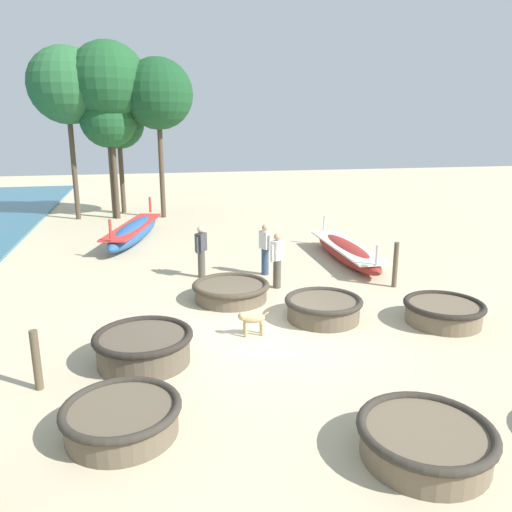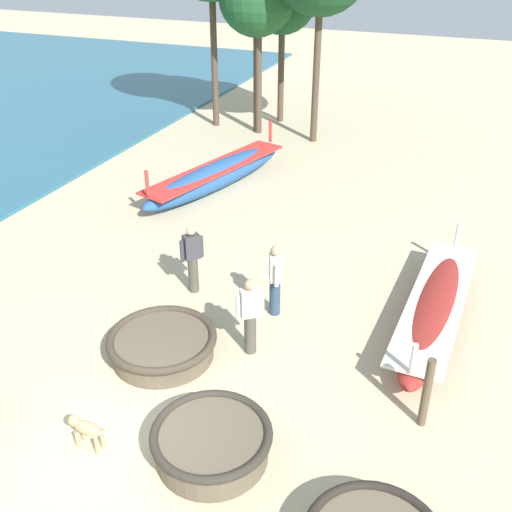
{
  "view_description": "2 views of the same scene",
  "coord_description": "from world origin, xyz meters",
  "px_view_note": "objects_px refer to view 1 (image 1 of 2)",
  "views": [
    {
      "loc": [
        -2.57,
        -9.87,
        4.42
      ],
      "look_at": [
        0.64,
        3.79,
        0.76
      ],
      "focal_mm": 35.0,
      "sensor_mm": 36.0,
      "label": 1
    },
    {
      "loc": [
        4.49,
        -5.19,
        7.08
      ],
      "look_at": [
        0.6,
        4.54,
        1.18
      ],
      "focal_mm": 42.0,
      "sensor_mm": 36.0,
      "label": 2
    }
  ],
  "objects_px": {
    "mooring_post_mid_beach": "(36,360)",
    "tree_leftmost": "(118,124)",
    "coracle_front_left": "(144,346)",
    "fisherman_standing_left": "(265,248)",
    "coracle_center": "(231,290)",
    "long_boat_green_hull": "(134,232)",
    "tree_rightmost": "(108,82)",
    "tree_center": "(67,86)",
    "dog": "(251,319)",
    "coracle_far_right": "(425,440)",
    "mooring_post_inland": "(395,265)",
    "coracle_front_right": "(444,311)",
    "fisherman_hauling": "(201,250)",
    "coracle_far_left": "(323,308)",
    "long_boat_blue_hull": "(347,251)",
    "coracle_tilted": "(122,417)",
    "tree_right_mid": "(158,94)",
    "tree_left_mid": "(108,120)",
    "fisherman_by_coracle": "(277,259)"
  },
  "relations": [
    {
      "from": "coracle_tilted",
      "to": "tree_left_mid",
      "type": "relative_size",
      "value": 0.29
    },
    {
      "from": "long_boat_blue_hull",
      "to": "tree_rightmost",
      "type": "bearing_deg",
      "value": 127.67
    },
    {
      "from": "coracle_front_left",
      "to": "coracle_far_right",
      "type": "bearing_deg",
      "value": -45.88
    },
    {
      "from": "coracle_center",
      "to": "fisherman_by_coracle",
      "type": "bearing_deg",
      "value": 26.53
    },
    {
      "from": "coracle_far_left",
      "to": "long_boat_green_hull",
      "type": "relative_size",
      "value": 0.3
    },
    {
      "from": "coracle_center",
      "to": "long_boat_green_hull",
      "type": "xyz_separation_m",
      "value": [
        -2.48,
        7.63,
        0.14
      ]
    },
    {
      "from": "coracle_front_right",
      "to": "long_boat_blue_hull",
      "type": "bearing_deg",
      "value": 89.75
    },
    {
      "from": "coracle_center",
      "to": "coracle_front_left",
      "type": "distance_m",
      "value": 3.88
    },
    {
      "from": "long_boat_green_hull",
      "to": "tree_rightmost",
      "type": "bearing_deg",
      "value": 98.36
    },
    {
      "from": "fisherman_standing_left",
      "to": "mooring_post_inland",
      "type": "bearing_deg",
      "value": -31.89
    },
    {
      "from": "tree_right_mid",
      "to": "tree_leftmost",
      "type": "relative_size",
      "value": 1.29
    },
    {
      "from": "tree_leftmost",
      "to": "coracle_center",
      "type": "bearing_deg",
      "value": -78.48
    },
    {
      "from": "fisherman_hauling",
      "to": "mooring_post_mid_beach",
      "type": "relative_size",
      "value": 1.44
    },
    {
      "from": "coracle_front_left",
      "to": "fisherman_standing_left",
      "type": "bearing_deg",
      "value": 54.41
    },
    {
      "from": "fisherman_by_coracle",
      "to": "tree_rightmost",
      "type": "xyz_separation_m",
      "value": [
        -4.73,
        12.38,
        5.59
      ]
    },
    {
      "from": "coracle_far_left",
      "to": "tree_rightmost",
      "type": "xyz_separation_m",
      "value": [
        -5.16,
        14.93,
        6.14
      ]
    },
    {
      "from": "coracle_center",
      "to": "coracle_far_left",
      "type": "bearing_deg",
      "value": -44.19
    },
    {
      "from": "coracle_front_right",
      "to": "fisherman_by_coracle",
      "type": "xyz_separation_m",
      "value": [
        -3.04,
        3.4,
        0.55
      ]
    },
    {
      "from": "long_boat_green_hull",
      "to": "long_boat_blue_hull",
      "type": "bearing_deg",
      "value": -33.52
    },
    {
      "from": "coracle_far_right",
      "to": "tree_leftmost",
      "type": "xyz_separation_m",
      "value": [
        -4.44,
        21.76,
        4.27
      ]
    },
    {
      "from": "long_boat_green_hull",
      "to": "tree_left_mid",
      "type": "height_order",
      "value": "tree_left_mid"
    },
    {
      "from": "coracle_far_right",
      "to": "long_boat_green_hull",
      "type": "distance_m",
      "value": 15.09
    },
    {
      "from": "coracle_far_left",
      "to": "coracle_front_right",
      "type": "xyz_separation_m",
      "value": [
        2.62,
        -0.85,
        -0.01
      ]
    },
    {
      "from": "mooring_post_mid_beach",
      "to": "tree_leftmost",
      "type": "height_order",
      "value": "tree_leftmost"
    },
    {
      "from": "tree_right_mid",
      "to": "tree_leftmost",
      "type": "bearing_deg",
      "value": 136.05
    },
    {
      "from": "coracle_far_left",
      "to": "long_boat_blue_hull",
      "type": "distance_m",
      "value": 5.5
    },
    {
      "from": "coracle_far_left",
      "to": "coracle_front_right",
      "type": "distance_m",
      "value": 2.76
    },
    {
      "from": "fisherman_hauling",
      "to": "mooring_post_mid_beach",
      "type": "bearing_deg",
      "value": -120.95
    },
    {
      "from": "tree_center",
      "to": "long_boat_green_hull",
      "type": "bearing_deg",
      "value": -64.87
    },
    {
      "from": "mooring_post_mid_beach",
      "to": "tree_rightmost",
      "type": "distance_m",
      "value": 17.87
    },
    {
      "from": "long_boat_blue_hull",
      "to": "coracle_far_right",
      "type": "bearing_deg",
      "value": -107.35
    },
    {
      "from": "coracle_front_left",
      "to": "dog",
      "type": "height_order",
      "value": "coracle_front_left"
    },
    {
      "from": "coracle_front_left",
      "to": "long_boat_green_hull",
      "type": "distance_m",
      "value": 10.77
    },
    {
      "from": "mooring_post_mid_beach",
      "to": "tree_leftmost",
      "type": "bearing_deg",
      "value": 86.76
    },
    {
      "from": "coracle_center",
      "to": "coracle_front_right",
      "type": "bearing_deg",
      "value": -30.72
    },
    {
      "from": "coracle_far_right",
      "to": "fisherman_standing_left",
      "type": "distance_m",
      "value": 9.03
    },
    {
      "from": "dog",
      "to": "coracle_center",
      "type": "bearing_deg",
      "value": 90.52
    },
    {
      "from": "coracle_center",
      "to": "coracle_front_left",
      "type": "bearing_deg",
      "value": -125.99
    },
    {
      "from": "dog",
      "to": "coracle_tilted",
      "type": "bearing_deg",
      "value": -130.76
    },
    {
      "from": "long_boat_blue_hull",
      "to": "mooring_post_mid_beach",
      "type": "bearing_deg",
      "value": -141.86
    },
    {
      "from": "coracle_front_right",
      "to": "dog",
      "type": "bearing_deg",
      "value": 175.9
    },
    {
      "from": "coracle_tilted",
      "to": "long_boat_green_hull",
      "type": "height_order",
      "value": "long_boat_green_hull"
    },
    {
      "from": "long_boat_green_hull",
      "to": "dog",
      "type": "distance_m",
      "value": 10.29
    },
    {
      "from": "coracle_far_left",
      "to": "mooring_post_inland",
      "type": "bearing_deg",
      "value": 33.22
    },
    {
      "from": "fisherman_standing_left",
      "to": "fisherman_by_coracle",
      "type": "bearing_deg",
      "value": -89.63
    },
    {
      "from": "dog",
      "to": "coracle_far_right",
      "type": "bearing_deg",
      "value": -73.09
    },
    {
      "from": "mooring_post_mid_beach",
      "to": "tree_rightmost",
      "type": "height_order",
      "value": "tree_rightmost"
    },
    {
      "from": "coracle_far_right",
      "to": "tree_left_mid",
      "type": "xyz_separation_m",
      "value": [
        -4.84,
        20.21,
        4.43
      ]
    },
    {
      "from": "coracle_tilted",
      "to": "dog",
      "type": "xyz_separation_m",
      "value": [
        2.65,
        3.07,
        0.1
      ]
    },
    {
      "from": "long_boat_blue_hull",
      "to": "mooring_post_mid_beach",
      "type": "xyz_separation_m",
      "value": [
        -8.59,
        -6.75,
        0.22
      ]
    }
  ]
}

